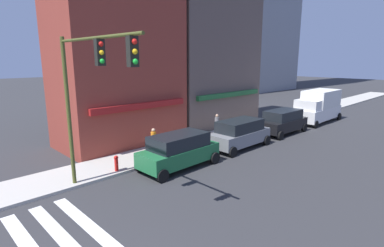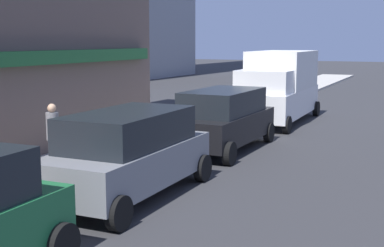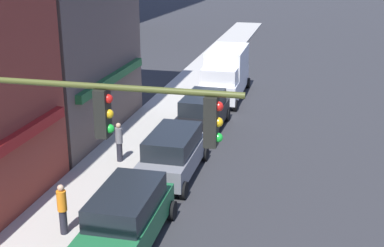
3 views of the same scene
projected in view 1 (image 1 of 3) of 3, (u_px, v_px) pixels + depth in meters
The scene contains 9 objects.
storefront_row at pixel (174, 48), 23.98m from camera, with size 18.01×5.30×14.57m.
traffic_signal at pixel (87, 83), 11.87m from camera, with size 0.32×6.15×6.94m.
suv_green at pixel (179, 150), 16.61m from camera, with size 4.73×2.12×1.94m.
suv_grey at pixel (240, 133), 20.39m from camera, with size 4.71×2.12×1.94m.
suv_black at pixel (283, 121), 24.32m from camera, with size 4.75×2.12×1.94m.
box_truck_white at pixel (318, 106), 28.71m from camera, with size 6.23×2.42×3.04m.
pedestrian_orange_vest at pixel (154, 142), 18.09m from camera, with size 0.32×0.32×1.77m.
pedestrian_grey_coat at pixel (217, 125), 22.65m from camera, with size 0.32×0.32×1.77m.
fire_hydrant at pixel (116, 162), 15.88m from camera, with size 0.24×0.24×0.84m.
Camera 1 is at (-0.73, -7.22, 6.00)m, focal length 28.00 mm.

